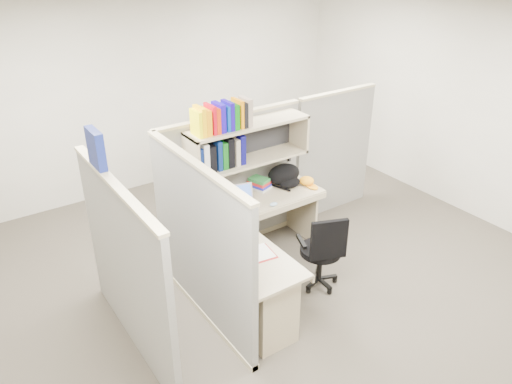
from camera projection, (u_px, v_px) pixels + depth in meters
ground at (278, 281)px, 5.37m from camera, size 6.00×6.00×0.00m
room_shell at (281, 140)px, 4.62m from camera, size 6.00×6.00×6.00m
cubicle at (224, 199)px, 5.10m from camera, size 3.79×1.84×1.95m
desk at (262, 274)px, 4.75m from camera, size 1.74×1.75×0.73m
laptop at (242, 197)px, 5.28m from camera, size 0.37×0.37×0.22m
backpack at (287, 176)px, 5.74m from camera, size 0.42×0.33×0.24m
orange_cap at (307, 181)px, 5.78m from camera, size 0.18×0.21×0.09m
snack_canister at (235, 238)px, 4.67m from camera, size 0.12×0.12×0.12m
tissue_box at (239, 263)px, 4.27m from camera, size 0.11×0.11×0.17m
mouse at (274, 204)px, 5.34m from camera, size 0.10×0.06×0.04m
paper_cup at (237, 194)px, 5.48m from camera, size 0.07×0.07×0.09m
book_stack at (259, 183)px, 5.70m from camera, size 0.25×0.29×0.12m
loose_paper at (261, 252)px, 4.57m from camera, size 0.22×0.27×0.00m
task_chair at (321, 262)px, 5.14m from camera, size 0.52×0.48×0.90m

